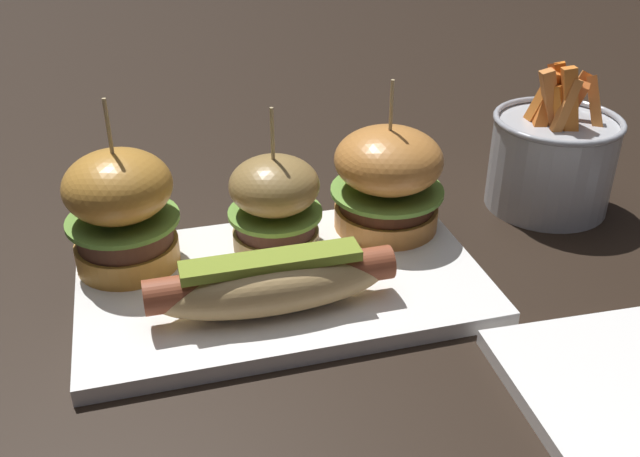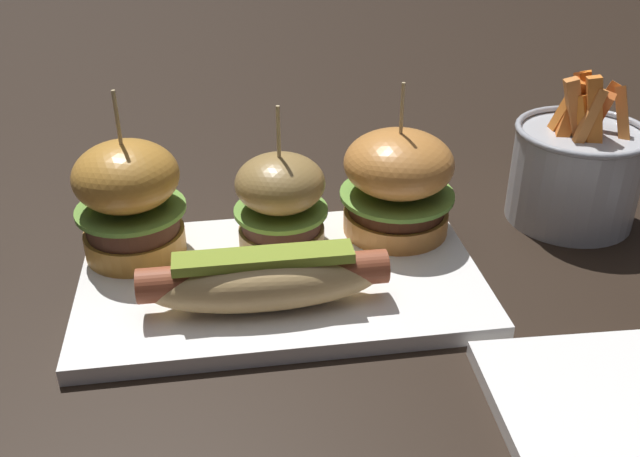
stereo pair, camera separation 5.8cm
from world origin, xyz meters
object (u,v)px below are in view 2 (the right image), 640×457
slider_right (398,182)px  fries_bucket (576,170)px  platter_main (281,280)px  slider_center (281,201)px  slider_left (129,199)px  hot_dog (265,279)px

slider_right → fries_bucket: bearing=6.6°
platter_main → fries_bucket: 0.31m
slider_center → fries_bucket: size_ratio=0.87×
slider_left → slider_right: 0.23m
slider_center → fries_bucket: 0.29m
slider_left → slider_center: bearing=-1.9°
hot_dog → slider_center: (0.02, 0.09, 0.02)m
platter_main → slider_right: bearing=27.0°
platter_main → fries_bucket: fries_bucket is taller
platter_main → slider_center: size_ratio=2.57×
slider_left → fries_bucket: (0.41, 0.03, -0.01)m
slider_center → slider_right: 0.11m
slider_center → fries_bucket: bearing=6.0°
slider_right → fries_bucket: 0.18m
platter_main → fries_bucket: bearing=14.9°
platter_main → hot_dog: bearing=-110.7°
slider_center → platter_main: bearing=-97.0°
platter_main → hot_dog: size_ratio=1.74×
platter_main → slider_left: size_ratio=2.25×
slider_left → slider_center: size_ratio=1.14×
slider_left → slider_center: (0.13, -0.00, -0.01)m
platter_main → slider_center: bearing=83.0°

